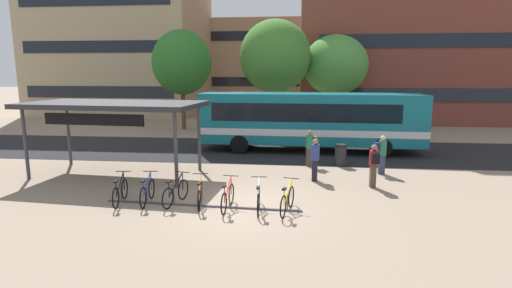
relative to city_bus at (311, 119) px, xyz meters
name	(u,v)px	position (x,y,z in m)	size (l,w,h in m)	color
ground	(245,207)	(-2.41, -9.51, -1.78)	(200.00, 200.00, 0.00)	gray
bus_lane_asphalt	(267,150)	(-2.41, 0.00, -1.77)	(80.00, 7.20, 0.01)	#232326
city_bus	(311,119)	(0.00, 0.00, 0.00)	(12.10, 2.98, 3.20)	#0F6070
bike_rack	(202,204)	(-3.81, -9.65, -1.68)	(6.56, 0.42, 0.70)	#47474C
parked_bicycle_black_0	(120,192)	(-6.57, -9.63, -1.39)	(0.52, 1.71, 0.99)	black
parked_bicycle_blue_1	(147,192)	(-5.68, -9.51, -1.39)	(0.52, 1.72, 0.99)	black
parked_bicycle_black_2	(176,193)	(-4.71, -9.49, -1.39)	(0.56, 1.69, 0.99)	black
parked_bicycle_orange_3	(200,195)	(-3.85, -9.64, -1.39)	(0.52, 1.71, 0.99)	black
parked_bicycle_red_4	(228,198)	(-2.91, -9.81, -1.39)	(0.52, 1.72, 0.99)	black
parked_bicycle_white_5	(258,199)	(-1.91, -9.85, -1.39)	(0.52, 1.72, 0.99)	black
parked_bicycle_yellow_6	(287,201)	(-1.00, -9.90, -1.39)	(0.57, 1.69, 0.99)	black
transit_shelter	(113,107)	(-8.37, -6.03, 1.15)	(7.50, 4.08, 3.10)	#38383D
commuter_olive_pack_0	(310,145)	(-0.12, -3.62, -0.79)	(0.60, 0.52, 1.72)	#47382D
commuter_black_pack_1	(374,163)	(2.16, -6.84, -0.82)	(0.36, 0.54, 1.66)	#47382D
commuter_navy_pack_2	(381,152)	(2.87, -4.72, -0.81)	(0.53, 0.35, 1.68)	#2D3851
commuter_grey_pack_3	(315,157)	(0.00, -6.07, -0.79)	(0.39, 0.56, 1.72)	black
trash_bin	(341,155)	(1.31, -3.38, -1.26)	(0.55, 0.55, 1.03)	#232328
street_tree_0	(275,57)	(-2.45, 7.82, 3.69)	(5.18, 5.18, 8.14)	brown
street_tree_1	(335,65)	(2.06, 9.26, 3.08)	(4.90, 4.90, 7.14)	brown
street_tree_2	(182,63)	(-9.45, 7.66, 3.27)	(4.43, 4.43, 7.46)	brown
building_left_wing	(123,14)	(-19.43, 20.34, 8.63)	(16.47, 12.75, 20.81)	tan
building_right_wing	(439,1)	(11.56, 16.49, 8.80)	(24.25, 10.59, 21.15)	brown
building_centre_block	(281,64)	(-3.03, 31.41, 3.58)	(19.40, 11.00, 10.72)	tan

